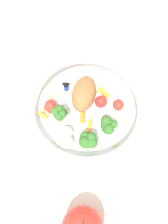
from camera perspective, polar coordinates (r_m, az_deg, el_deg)
ground_plane at (r=0.58m, az=0.84°, el=-1.81°), size 2.40×2.40×0.00m
food_container at (r=0.55m, az=-0.15°, el=-0.14°), size 0.24×0.24×0.07m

